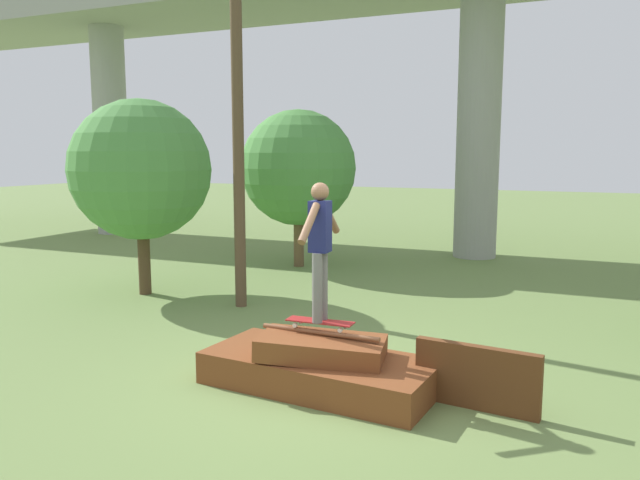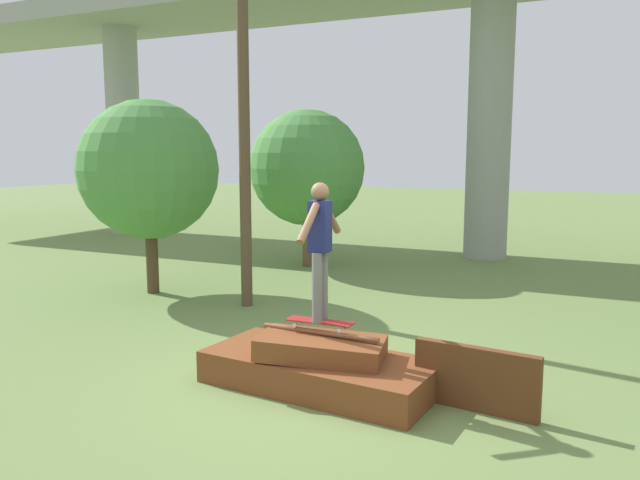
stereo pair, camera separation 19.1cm
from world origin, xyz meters
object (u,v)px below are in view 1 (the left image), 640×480
object	(u,v)px
utility_pole	(236,46)
tree_mid_back	(141,170)
skateboard	(320,322)
skater	(320,242)
tree_behind_left	(298,168)

from	to	relation	value
utility_pole	tree_mid_back	world-z (taller)	utility_pole
skateboard	tree_mid_back	distance (m)	6.08
skater	utility_pole	size ratio (longest dim) A/B	0.18
utility_pole	tree_mid_back	xyz separation A→B (m)	(-2.21, 0.08, -2.13)
utility_pole	tree_behind_left	bearing A→B (deg)	100.94
skateboard	skater	world-z (taller)	skater
skater	tree_mid_back	world-z (taller)	tree_mid_back
skater	skateboard	bearing A→B (deg)	-33.69
tree_behind_left	tree_mid_back	size ratio (longest dim) A/B	1.00
skateboard	tree_mid_back	world-z (taller)	tree_mid_back
tree_mid_back	utility_pole	bearing A→B (deg)	-2.19
skateboard	tree_behind_left	distance (m)	7.91
skateboard	skater	distance (m)	0.95
skateboard	tree_mid_back	size ratio (longest dim) A/B	0.22
tree_mid_back	skateboard	bearing A→B (deg)	-30.60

